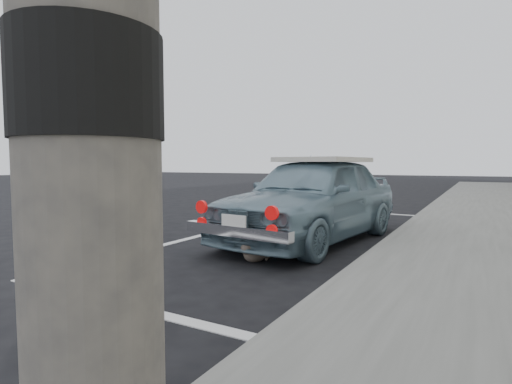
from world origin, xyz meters
The scene contains 6 objects.
ground centered at (0.00, 0.00, 0.00)m, with size 80.00×80.00×0.00m, color black.
pline_rear centered at (0.50, -0.50, 0.00)m, with size 3.00×0.12×0.01m, color silver.
pline_front centered at (0.50, 6.50, 0.00)m, with size 3.00×0.12×0.01m, color silver.
pline_side centered at (-0.90, 3.00, 0.00)m, with size 0.12×7.00×0.01m, color silver.
retro_coupe centered at (0.74, 2.80, 0.63)m, with size 1.86×3.82×1.25m.
cat centered at (0.66, 1.23, 0.12)m, with size 0.28×0.50×0.27m.
Camera 1 is at (2.89, -2.65, 1.12)m, focal length 28.00 mm.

